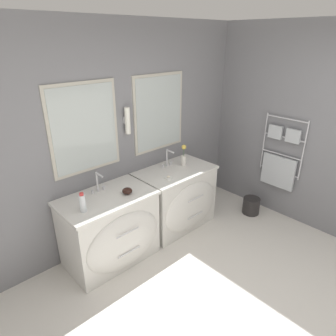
# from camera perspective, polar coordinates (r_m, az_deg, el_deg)

# --- Properties ---
(wall_back) EXTENTS (5.56, 0.14, 2.60)m
(wall_back) POSITION_cam_1_polar(r_m,az_deg,el_deg) (3.56, -10.19, 5.55)
(wall_back) COLOR slate
(wall_back) RESTS_ON ground_plane
(wall_right) EXTENTS (0.13, 4.14, 2.60)m
(wall_right) POSITION_cam_1_polar(r_m,az_deg,el_deg) (4.31, 22.57, 7.12)
(wall_right) COLOR slate
(wall_right) RESTS_ON ground_plane
(vanity_left) EXTENTS (1.02, 0.69, 0.82)m
(vanity_left) POSITION_cam_1_polar(r_m,az_deg,el_deg) (3.48, -10.78, -11.39)
(vanity_left) COLOR silver
(vanity_left) RESTS_ON ground_plane
(vanity_right) EXTENTS (1.02, 0.69, 0.82)m
(vanity_right) POSITION_cam_1_polar(r_m,az_deg,el_deg) (4.02, 1.78, -5.70)
(vanity_right) COLOR silver
(vanity_right) RESTS_ON ground_plane
(faucet_left) EXTENTS (0.17, 0.14, 0.23)m
(faucet_left) POSITION_cam_1_polar(r_m,az_deg,el_deg) (3.36, -13.20, -2.68)
(faucet_left) COLOR silver
(faucet_left) RESTS_ON vanity_left
(faucet_right) EXTENTS (0.17, 0.14, 0.23)m
(faucet_right) POSITION_cam_1_polar(r_m,az_deg,el_deg) (3.92, -0.05, 1.91)
(faucet_right) COLOR silver
(faucet_right) RESTS_ON vanity_right
(toiletry_bottle) EXTENTS (0.06, 0.06, 0.21)m
(toiletry_bottle) POSITION_cam_1_polar(r_m,az_deg,el_deg) (3.04, -15.96, -6.41)
(toiletry_bottle) COLOR silver
(toiletry_bottle) RESTS_ON vanity_left
(amenity_bowl) EXTENTS (0.11, 0.11, 0.07)m
(amenity_bowl) POSITION_cam_1_polar(r_m,az_deg,el_deg) (3.30, -7.78, -4.34)
(amenity_bowl) COLOR black
(amenity_bowl) RESTS_ON vanity_left
(flower_vase) EXTENTS (0.07, 0.07, 0.29)m
(flower_vase) POSITION_cam_1_polar(r_m,az_deg,el_deg) (3.95, 3.01, 2.11)
(flower_vase) COLOR silver
(flower_vase) RESTS_ON vanity_right
(soap_dish) EXTENTS (0.08, 0.06, 0.04)m
(soap_dish) POSITION_cam_1_polar(r_m,az_deg,el_deg) (3.60, 0.06, -1.89)
(soap_dish) COLOR white
(soap_dish) RESTS_ON vanity_right
(waste_bin) EXTENTS (0.25, 0.25, 0.24)m
(waste_bin) POSITION_cam_1_polar(r_m,az_deg,el_deg) (4.59, 15.56, -6.86)
(waste_bin) COLOR #282626
(waste_bin) RESTS_ON ground_plane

